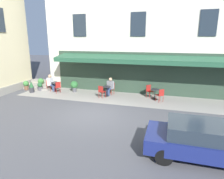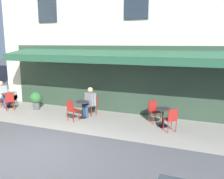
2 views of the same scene
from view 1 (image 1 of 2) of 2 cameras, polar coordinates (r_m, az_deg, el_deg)
The scene contains 21 objects.
ground_plane at distance 11.56m, azimuth -5.50°, elevation -6.79°, with size 70.00×70.00×0.00m, color #4C4C51.
sidewalk_cafe_terrace at distance 14.04m, azimuth 12.27°, elevation -3.18°, with size 20.50×3.20×0.01m, color gray.
cafe_building_facade at distance 19.74m, azimuth 17.43°, elevation 23.52°, with size 20.00×10.70×15.00m.
back_alley_steps at distance 18.49m, azimuth -19.36°, elevation 1.36°, with size 2.40×1.75×0.60m.
cafe_table_near_entrance at distance 16.67m, azimuth -16.12°, elevation 1.12°, with size 0.60×0.60×0.75m.
cafe_chair_red_facing_street at distance 16.08m, azimuth -15.41°, elevation 0.89°, with size 0.56×0.56×0.91m.
cafe_chair_red_near_door at distance 17.07m, azimuth -17.75°, elevation 1.50°, with size 0.45×0.45×0.91m.
cafe_table_mid_terrace at distance 14.70m, azimuth -1.59°, elevation -0.06°, with size 0.60×0.60×0.75m.
cafe_chair_red_kerbside at distance 14.19m, azimuth -3.06°, elevation -0.37°, with size 0.50×0.50×0.91m.
cafe_chair_red_corner_right at distance 15.17m, azimuth -0.14°, elevation 0.63°, with size 0.51×0.51×0.91m.
cafe_table_streetside at distance 14.19m, azimuth 12.33°, elevation -0.93°, with size 0.60×0.60×0.75m.
cafe_chair_red_by_window at distance 13.69m, azimuth 13.85°, elevation -1.34°, with size 0.56×0.56×0.91m.
cafe_chair_red_corner_left at distance 14.64m, azimuth 10.72°, elevation -0.14°, with size 0.57×0.57×0.91m.
seated_patron_in_white at distance 16.89m, azimuth -17.25°, elevation 2.01°, with size 0.62×0.71×1.37m.
seated_companion_in_grey at distance 14.97m, azimuth -0.63°, elevation 1.07°, with size 0.65×0.64×1.33m.
potted_plant_by_steps at distance 16.10m, azimuth -10.87°, elevation 1.15°, with size 0.59×0.59×0.90m.
potted_plant_entrance_right at distance 17.01m, azimuth -22.27°, elevation 0.68°, with size 0.38×0.38×0.90m.
potted_plant_mid_terrace at distance 17.99m, azimuth -23.61°, elevation 1.25°, with size 0.46×0.46×0.78m.
potted_plant_entrance_left at distance 17.45m, azimuth -20.11°, elevation 0.83°, with size 0.44×0.44×0.68m.
potted_plant_under_sign at distance 18.14m, azimuth -19.88°, elevation 1.97°, with size 0.51×0.51×0.88m.
parked_car_navy at distance 7.90m, azimuth 25.63°, elevation -13.12°, with size 4.30×1.81×1.33m.
Camera 1 is at (-4.09, 9.97, 4.18)m, focal length 31.59 mm.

